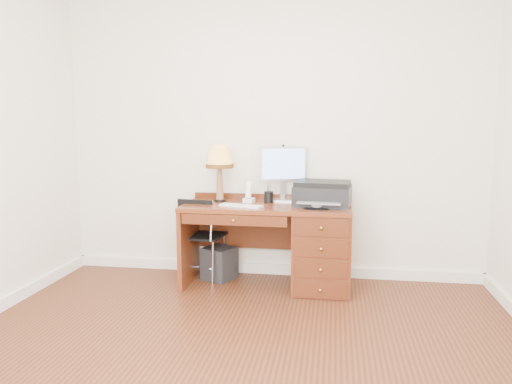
% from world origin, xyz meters
% --- Properties ---
extents(ground, '(4.00, 4.00, 0.00)m').
position_xyz_m(ground, '(0.00, 0.00, 0.00)').
color(ground, '#3E1C0E').
rests_on(ground, ground).
extents(room_shell, '(4.00, 4.00, 4.00)m').
position_xyz_m(room_shell, '(0.00, 0.63, 0.05)').
color(room_shell, silver).
rests_on(room_shell, ground).
extents(desk, '(1.50, 0.67, 0.75)m').
position_xyz_m(desk, '(0.32, 1.40, 0.41)').
color(desk, maroon).
rests_on(desk, ground).
extents(monitor, '(0.43, 0.21, 0.51)m').
position_xyz_m(monitor, '(0.13, 1.64, 1.07)').
color(monitor, silver).
rests_on(monitor, desk).
extents(keyboard, '(0.40, 0.21, 0.01)m').
position_xyz_m(keyboard, '(-0.21, 1.25, 0.76)').
color(keyboard, white).
rests_on(keyboard, desk).
extents(mouse_pad, '(0.22, 0.22, 0.04)m').
position_xyz_m(mouse_pad, '(0.45, 1.25, 0.76)').
color(mouse_pad, black).
rests_on(mouse_pad, desk).
extents(printer, '(0.53, 0.43, 0.22)m').
position_xyz_m(printer, '(0.50, 1.43, 0.86)').
color(printer, black).
rests_on(printer, desk).
extents(leg_lamp, '(0.26, 0.26, 0.53)m').
position_xyz_m(leg_lamp, '(-0.45, 1.51, 1.14)').
color(leg_lamp, black).
rests_on(leg_lamp, desk).
extents(phone, '(0.11, 0.11, 0.19)m').
position_xyz_m(phone, '(-0.18, 1.48, 0.81)').
color(phone, white).
rests_on(phone, desk).
extents(pen_cup, '(0.08, 0.08, 0.10)m').
position_xyz_m(pen_cup, '(0.00, 1.50, 0.80)').
color(pen_cup, black).
rests_on(pen_cup, desk).
extents(chair, '(0.42, 0.42, 0.79)m').
position_xyz_m(chair, '(-0.62, 1.44, 0.48)').
color(chair, black).
rests_on(chair, ground).
extents(equipment_box, '(0.35, 0.35, 0.31)m').
position_xyz_m(equipment_box, '(-0.47, 1.50, 0.15)').
color(equipment_box, black).
rests_on(equipment_box, ground).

